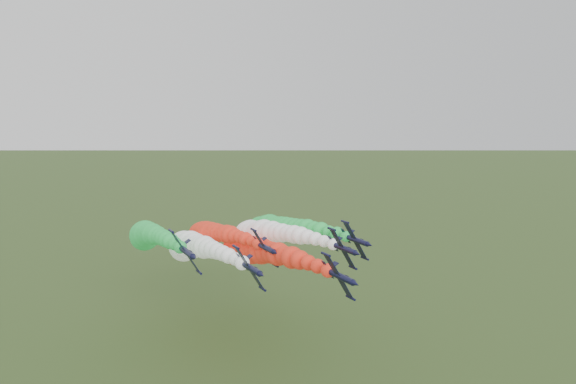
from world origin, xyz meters
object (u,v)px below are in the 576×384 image
jet_outer_right (274,228)px  jet_inner_right (261,234)px  jet_lead (252,251)px  jet_outer_left (148,235)px  jet_inner_left (191,246)px  jet_trail (209,234)px

jet_outer_right → jet_inner_right: bearing=-143.0°
jet_lead → jet_outer_left: size_ratio=1.00×
jet_inner_left → jet_outer_right: (26.75, 5.63, 1.32)m
jet_lead → jet_trail: bearing=92.2°
jet_outer_right → jet_trail: (-16.22, 10.86, -2.23)m
jet_outer_left → jet_lead: bearing=-46.3°
jet_outer_right → jet_trail: bearing=146.2°
jet_outer_left → jet_outer_right: jet_outer_left is taller
jet_lead → jet_inner_right: (8.78, 14.04, 1.00)m
jet_inner_left → jet_inner_right: bearing=2.5°
jet_outer_left → jet_trail: bearing=20.9°
jet_inner_left → jet_trail: bearing=57.5°
jet_outer_left → jet_trail: 21.53m
jet_inner_left → jet_trail: jet_inner_left is taller
jet_lead → jet_inner_left: (-11.66, 13.16, -0.26)m
jet_outer_left → jet_trail: jet_outer_left is taller
jet_inner_left → jet_inner_right: jet_inner_right is taller
jet_inner_left → jet_outer_right: bearing=11.9°
jet_trail → jet_outer_right: bearing=-33.8°
jet_inner_right → jet_lead: bearing=-122.0°
jet_inner_right → jet_outer_left: (-29.83, 8.01, 0.87)m
jet_inner_right → jet_outer_left: size_ratio=1.00×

